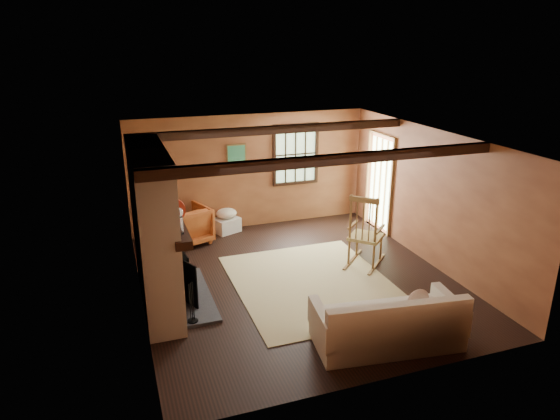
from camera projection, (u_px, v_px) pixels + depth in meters
name	position (u px, v px, depth m)	size (l,w,h in m)	color
ground	(297.00, 280.00, 8.36)	(5.50, 5.50, 0.00)	black
room_envelope	(305.00, 181.00, 8.13)	(5.02, 5.52, 2.44)	#9B5A37
fireplace	(156.00, 235.00, 7.31)	(1.02, 2.30, 2.40)	brown
rug	(312.00, 283.00, 8.24)	(2.50, 3.00, 0.01)	#C4BA82
rocking_chair	(365.00, 235.00, 8.78)	(1.03, 1.02, 1.32)	#A1914E
sofa	(389.00, 326.00, 6.51)	(2.02, 1.09, 0.78)	white
firewood_pile	(164.00, 233.00, 10.00)	(0.73, 0.13, 0.27)	brown
laundry_basket	(227.00, 225.00, 10.41)	(0.50, 0.38, 0.30)	silver
basket_pillow	(226.00, 213.00, 10.32)	(0.43, 0.34, 0.22)	white
armchair	(187.00, 225.00, 9.77)	(0.80, 0.82, 0.75)	#BF6026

